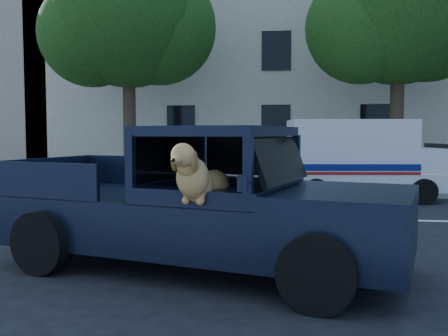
% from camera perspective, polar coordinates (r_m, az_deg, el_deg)
% --- Properties ---
extents(ground, '(120.00, 120.00, 0.00)m').
position_cam_1_polar(ground, '(7.66, -3.91, -9.80)').
color(ground, black).
rests_on(ground, ground).
extents(far_sidewalk, '(60.00, 4.00, 0.15)m').
position_cam_1_polar(far_sidewalk, '(16.66, 2.14, -2.04)').
color(far_sidewalk, gray).
rests_on(far_sidewalk, ground).
extents(lane_stripes, '(21.60, 0.14, 0.01)m').
position_cam_1_polar(lane_stripes, '(10.87, 10.06, -5.70)').
color(lane_stripes, silver).
rests_on(lane_stripes, ground).
extents(street_tree_left, '(6.00, 5.20, 8.60)m').
position_cam_1_polar(street_tree_left, '(18.18, -10.78, 16.27)').
color(street_tree_left, '#332619').
rests_on(street_tree_left, ground).
extents(street_tree_mid, '(6.00, 5.20, 8.60)m').
position_cam_1_polar(street_tree_mid, '(17.73, 19.46, 16.43)').
color(street_tree_mid, '#332619').
rests_on(street_tree_mid, ground).
extents(building_main, '(26.00, 6.00, 9.00)m').
position_cam_1_polar(building_main, '(24.00, 10.99, 10.32)').
color(building_main, beige).
rests_on(building_main, ground).
extents(pickup_truck, '(5.71, 3.50, 1.91)m').
position_cam_1_polar(pickup_truck, '(6.75, -3.30, -6.07)').
color(pickup_truck, black).
rests_on(pickup_truck, ground).
extents(mail_truck, '(4.17, 2.41, 2.19)m').
position_cam_1_polar(mail_truck, '(14.14, 15.19, 0.33)').
color(mail_truck, silver).
rests_on(mail_truck, ground).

